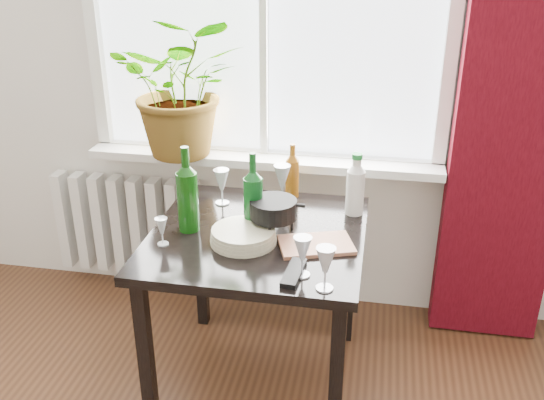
% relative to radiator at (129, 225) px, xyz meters
% --- Properties ---
extents(windowsill, '(1.72, 0.20, 0.04)m').
position_rel_radiator_xyz_m(windowsill, '(0.75, -0.03, 0.44)').
color(windowsill, white).
rests_on(windowsill, ground).
extents(curtain, '(0.50, 0.12, 2.56)m').
position_rel_radiator_xyz_m(curtain, '(1.87, -0.06, 0.92)').
color(curtain, '#38050C').
rests_on(curtain, ground).
extents(radiator, '(0.80, 0.10, 0.55)m').
position_rel_radiator_xyz_m(radiator, '(0.00, 0.00, 0.00)').
color(radiator, white).
rests_on(radiator, ground).
extents(table, '(0.85, 0.85, 0.74)m').
position_rel_radiator_xyz_m(table, '(0.85, -0.63, 0.27)').
color(table, black).
rests_on(table, ground).
extents(potted_plant, '(0.65, 0.58, 0.66)m').
position_rel_radiator_xyz_m(potted_plant, '(0.39, -0.08, 0.80)').
color(potted_plant, '#226A1C').
rests_on(potted_plant, windowsill).
extents(wine_bottle_left, '(0.09, 0.09, 0.36)m').
position_rel_radiator_xyz_m(wine_bottle_left, '(0.57, -0.65, 0.54)').
color(wine_bottle_left, '#0D3B0B').
rests_on(wine_bottle_left, table).
extents(wine_bottle_right, '(0.10, 0.10, 0.33)m').
position_rel_radiator_xyz_m(wine_bottle_right, '(0.83, -0.61, 0.53)').
color(wine_bottle_right, '#0D4416').
rests_on(wine_bottle_right, table).
extents(bottle_amber, '(0.08, 0.08, 0.25)m').
position_rel_radiator_xyz_m(bottle_amber, '(0.93, -0.25, 0.49)').
color(bottle_amber, brown).
rests_on(bottle_amber, table).
extents(cleaning_bottle, '(0.10, 0.10, 0.27)m').
position_rel_radiator_xyz_m(cleaning_bottle, '(1.22, -0.38, 0.50)').
color(cleaning_bottle, silver).
rests_on(cleaning_bottle, table).
extents(wineglass_front_right, '(0.07, 0.07, 0.15)m').
position_rel_radiator_xyz_m(wineglass_front_right, '(1.07, -0.92, 0.44)').
color(wineglass_front_right, silver).
rests_on(wineglass_front_right, table).
extents(wineglass_far_right, '(0.08, 0.08, 0.16)m').
position_rel_radiator_xyz_m(wineglass_far_right, '(1.16, -0.99, 0.44)').
color(wineglass_far_right, silver).
rests_on(wineglass_far_right, table).
extents(wineglass_back_center, '(0.09, 0.09, 0.18)m').
position_rel_radiator_xyz_m(wineglass_back_center, '(0.90, -0.32, 0.45)').
color(wineglass_back_center, '#B2BBC0').
rests_on(wineglass_back_center, table).
extents(wineglass_back_left, '(0.07, 0.07, 0.16)m').
position_rel_radiator_xyz_m(wineglass_back_left, '(0.64, -0.39, 0.44)').
color(wineglass_back_left, silver).
rests_on(wineglass_back_left, table).
extents(wineglass_front_left, '(0.06, 0.06, 0.11)m').
position_rel_radiator_xyz_m(wineglass_front_left, '(0.51, -0.80, 0.42)').
color(wineglass_front_left, silver).
rests_on(wineglass_front_left, table).
extents(plate_stack, '(0.33, 0.33, 0.06)m').
position_rel_radiator_xyz_m(plate_stack, '(0.81, -0.72, 0.39)').
color(plate_stack, beige).
rests_on(plate_stack, table).
extents(fondue_pot, '(0.25, 0.23, 0.15)m').
position_rel_radiator_xyz_m(fondue_pot, '(0.91, -0.62, 0.43)').
color(fondue_pot, black).
rests_on(fondue_pot, table).
extents(tv_remote, '(0.07, 0.19, 0.02)m').
position_rel_radiator_xyz_m(tv_remote, '(1.04, -0.92, 0.37)').
color(tv_remote, black).
rests_on(tv_remote, table).
extents(cutting_board, '(0.32, 0.26, 0.01)m').
position_rel_radiator_xyz_m(cutting_board, '(1.09, -0.70, 0.37)').
color(cutting_board, '#AE6C4E').
rests_on(cutting_board, table).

